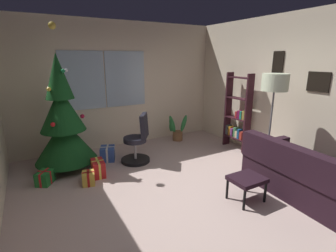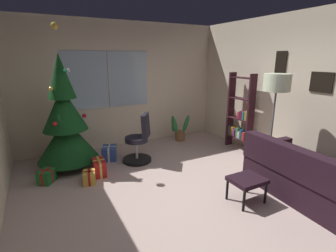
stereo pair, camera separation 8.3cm
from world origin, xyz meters
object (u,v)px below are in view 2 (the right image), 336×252
object	(u,v)px
footstool	(247,181)
gift_box_red	(99,167)
potted_plant	(179,130)
office_chair	(139,143)
bookshelf	(240,117)
gift_box_blue	(109,153)
gift_box_green	(47,176)
floor_lamp	(276,88)
holiday_tree	(65,123)
gift_box_gold	(89,177)
couch	(320,179)

from	to	relation	value
footstool	gift_box_red	size ratio (longest dim) A/B	1.25
gift_box_red	potted_plant	bearing A→B (deg)	23.97
office_chair	bookshelf	xyz separation A→B (m)	(2.22, -0.37, 0.36)
gift_box_blue	gift_box_green	bearing A→B (deg)	-157.99
footstool	potted_plant	world-z (taller)	potted_plant
gift_box_red	office_chair	bearing A→B (deg)	14.91
office_chair	floor_lamp	world-z (taller)	floor_lamp
holiday_tree	floor_lamp	bearing A→B (deg)	-32.10
gift_box_green	gift_box_blue	distance (m)	1.26
gift_box_red	gift_box_green	world-z (taller)	gift_box_red
holiday_tree	potted_plant	size ratio (longest dim) A/B	3.81
floor_lamp	gift_box_gold	bearing A→B (deg)	158.88
gift_box_gold	potted_plant	world-z (taller)	potted_plant
gift_box_red	floor_lamp	size ratio (longest dim) A/B	0.21
gift_box_green	office_chair	bearing A→B (deg)	3.53
gift_box_green	floor_lamp	xyz separation A→B (m)	(3.46, -1.45, 1.39)
gift_box_green	floor_lamp	size ratio (longest dim) A/B	0.20
floor_lamp	footstool	bearing A→B (deg)	-153.88
gift_box_green	gift_box_gold	world-z (taller)	gift_box_green
gift_box_red	floor_lamp	world-z (taller)	floor_lamp
holiday_tree	gift_box_red	distance (m)	1.01
gift_box_gold	gift_box_blue	bearing A→B (deg)	55.88
office_chair	gift_box_red	bearing A→B (deg)	-165.09
gift_box_green	office_chair	distance (m)	1.69
gift_box_green	bookshelf	xyz separation A→B (m)	(3.88, -0.26, 0.62)
couch	potted_plant	distance (m)	3.21
gift_box_green	bookshelf	bearing A→B (deg)	-3.88
floor_lamp	potted_plant	world-z (taller)	floor_lamp
couch	gift_box_red	world-z (taller)	couch
gift_box_gold	bookshelf	world-z (taller)	bookshelf
holiday_tree	gift_box_blue	xyz separation A→B (m)	(0.75, 0.00, -0.71)
couch	gift_box_green	distance (m)	4.22
gift_box_blue	office_chair	distance (m)	0.66
holiday_tree	gift_box_gold	bearing A→B (deg)	-76.15
office_chair	bookshelf	bearing A→B (deg)	-9.37
holiday_tree	potted_plant	bearing A→B (deg)	8.18
footstool	bookshelf	bearing A→B (deg)	49.78
gift_box_blue	bookshelf	xyz separation A→B (m)	(2.71, -0.74, 0.59)
holiday_tree	gift_box_green	size ratio (longest dim) A/B	7.43
gift_box_green	office_chair	xyz separation A→B (m)	(1.66, 0.10, 0.26)
gift_box_blue	potted_plant	size ratio (longest dim) A/B	0.59
footstool	gift_box_blue	distance (m)	2.74
bookshelf	gift_box_red	bearing A→B (deg)	177.31
couch	floor_lamp	distance (m)	1.51
couch	holiday_tree	bearing A→B (deg)	137.96
couch	gift_box_red	xyz separation A→B (m)	(-2.68, 2.21, -0.14)
gift_box_red	potted_plant	size ratio (longest dim) A/B	0.56
footstool	floor_lamp	world-z (taller)	floor_lamp
couch	floor_lamp	size ratio (longest dim) A/B	1.04
couch	gift_box_green	bearing A→B (deg)	146.47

